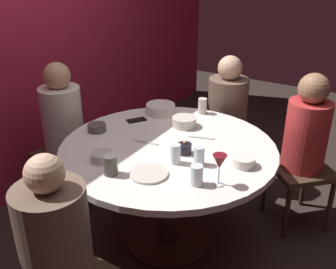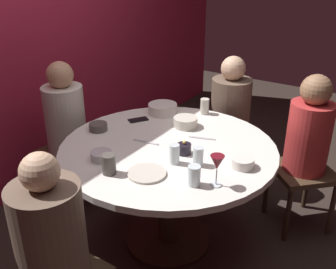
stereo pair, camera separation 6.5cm
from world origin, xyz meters
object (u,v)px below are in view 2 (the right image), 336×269
bowl_small_white (242,162)px  bowl_rice_portion (98,127)px  candle_holder (184,149)px  cup_near_candle (198,156)px  bowl_salad_center (163,109)px  cell_phone (138,120)px  cup_far_edge (205,106)px  seated_diner_back (65,119)px  seated_diner_left (50,237)px  cup_by_left_diner (174,154)px  seated_diner_front_right (308,137)px  wine_glass (217,164)px  cup_by_right_diner (109,164)px  cup_center_front (194,176)px  dinner_plate (147,173)px  dining_table (168,166)px  bowl_sauce_side (186,122)px  bowl_serving_large (101,156)px  seated_diner_right (230,108)px

bowl_small_white → bowl_rice_portion: size_ratio=1.06×
candle_holder → bowl_small_white: bearing=-82.9°
cup_near_candle → bowl_salad_center: bearing=48.2°
bowl_rice_portion → cell_phone: bearing=-23.5°
bowl_salad_center → bowl_small_white: bowl_salad_center is taller
bowl_salad_center → cup_far_edge: size_ratio=1.87×
bowl_small_white → seated_diner_back: bearing=90.5°
seated_diner_left → cup_by_left_diner: bearing=-10.7°
cup_near_candle → seated_diner_front_right: bearing=-27.4°
cup_near_candle → wine_glass: bearing=-126.0°
cup_by_right_diner → cup_center_front: 0.48m
dinner_plate → bowl_salad_center: 0.91m
dinner_plate → cup_near_candle: size_ratio=1.92×
wine_glass → seated_diner_left: bearing=147.6°
cell_phone → bowl_salad_center: bearing=103.8°
seated_diner_front_right → bowl_salad_center: seated_diner_front_right is taller
seated_diner_left → bowl_salad_center: 1.46m
cup_by_left_diner → candle_holder: bearing=5.8°
cup_far_edge → cup_center_front: bearing=-154.7°
cup_by_right_diner → cup_center_front: (0.16, -0.45, -0.00)m
cup_near_candle → dining_table: bearing=68.5°
seated_diner_left → bowl_sauce_side: bearing=2.8°
dinner_plate → bowl_serving_large: bearing=91.1°
cup_by_left_diner → cup_center_front: (-0.14, -0.21, -0.00)m
bowl_rice_portion → cup_by_right_diner: cup_by_right_diner is taller
seated_diner_right → dinner_plate: (-1.29, -0.09, 0.06)m
cup_near_candle → cup_by_right_diner: 0.51m
seated_diner_left → candle_holder: size_ratio=13.04×
seated_diner_back → bowl_small_white: seated_diner_back is taller
bowl_serving_large → bowl_small_white: (0.38, -0.74, 0.00)m
candle_holder → seated_diner_left: bearing=171.6°
cup_center_front → seated_diner_back: bearing=76.8°
seated_diner_right → cup_center_front: (-1.24, -0.36, 0.10)m
cup_by_left_diner → bowl_serving_large: bearing=117.2°
seated_diner_left → dinner_plate: size_ratio=5.20×
candle_holder → cup_near_candle: (-0.08, -0.14, 0.02)m
seated_diner_back → bowl_sauce_side: (0.32, -0.87, 0.07)m
seated_diner_front_right → candle_holder: seated_diner_front_right is taller
seated_diner_back → wine_glass: size_ratio=6.63×
seated_diner_front_right → cup_near_candle: (-0.81, 0.42, 0.09)m
bowl_salad_center → bowl_rice_portion: (-0.50, 0.20, -0.01)m
bowl_sauce_side → cup_near_candle: 0.55m
bowl_sauce_side → cup_by_left_diner: bearing=-156.1°
cup_center_front → bowl_sauce_side: bearing=34.3°
dining_table → bowl_serving_large: bearing=147.1°
candle_holder → wine_glass: wine_glass is taller
seated_diner_right → cup_by_right_diner: seated_diner_right is taller
seated_diner_left → cell_phone: 1.27m
candle_holder → cell_phone: 0.61m
dinner_plate → bowl_small_white: bowl_small_white is taller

